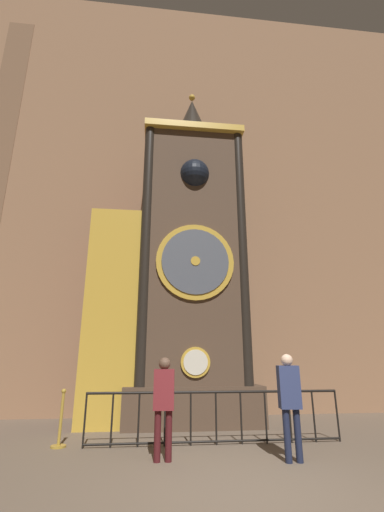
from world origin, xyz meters
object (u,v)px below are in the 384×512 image
object	(u,v)px
visitor_near	(164,397)
stanchion_post	(60,428)
clock_tower	(178,269)
visitor_far	(289,396)

from	to	relation	value
visitor_near	stanchion_post	xyz separation A→B (m)	(-1.88, 1.15, -0.62)
clock_tower	visitor_far	bearing A→B (deg)	-63.66
visitor_near	visitor_far	bearing A→B (deg)	-3.37
clock_tower	visitor_near	size ratio (longest dim) A/B	6.22
clock_tower	visitor_near	xyz separation A→B (m)	(-0.42, -3.04, -3.02)
clock_tower	stanchion_post	distance (m)	4.70
visitor_far	stanchion_post	distance (m)	4.25
visitor_near	clock_tower	bearing A→B (deg)	86.49
clock_tower	stanchion_post	size ratio (longest dim) A/B	9.74
clock_tower	visitor_near	distance (m)	4.30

